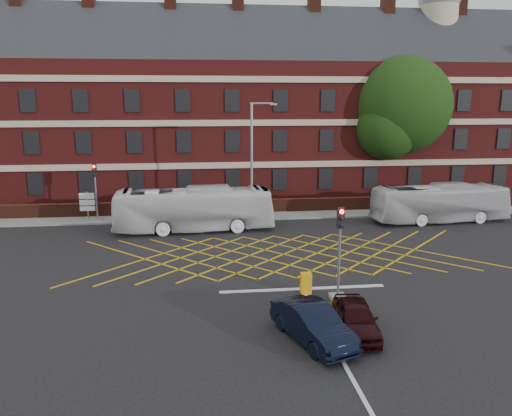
{
  "coord_description": "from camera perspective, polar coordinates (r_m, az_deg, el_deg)",
  "views": [
    {
      "loc": [
        -4.78,
        -25.64,
        8.9
      ],
      "look_at": [
        -1.69,
        1.5,
        2.94
      ],
      "focal_mm": 35.0,
      "sensor_mm": 36.0,
      "label": 1
    }
  ],
  "objects": [
    {
      "name": "utility_cabinet",
      "position": [
        23.64,
        5.73,
        -8.55
      ],
      "size": [
        0.5,
        0.35,
        1.01
      ],
      "primitive_type": "cube",
      "color": "#EDA50D",
      "rests_on": "ground"
    },
    {
      "name": "boundary_wall",
      "position": [
        39.82,
        0.54,
        0.21
      ],
      "size": [
        56.0,
        0.5,
        1.1
      ],
      "primitive_type": "cube",
      "color": "#481D13",
      "rests_on": "ground"
    },
    {
      "name": "traffic_light_near",
      "position": [
        22.75,
        9.47,
        -6.14
      ],
      "size": [
        0.7,
        0.7,
        4.27
      ],
      "color": "slate",
      "rests_on": "ground"
    },
    {
      "name": "direction_signs",
      "position": [
        39.08,
        -18.74,
        0.56
      ],
      "size": [
        1.1,
        0.16,
        2.2
      ],
      "color": "gray",
      "rests_on": "ground"
    },
    {
      "name": "ground",
      "position": [
        27.55,
        3.86,
        -6.56
      ],
      "size": [
        120.0,
        120.0,
        0.0
      ],
      "primitive_type": "plane",
      "color": "black",
      "rests_on": "ground"
    },
    {
      "name": "deciduous_tree",
      "position": [
        45.77,
        16.25,
        10.47
      ],
      "size": [
        8.43,
        8.4,
        12.6
      ],
      "color": "black",
      "rests_on": "ground"
    },
    {
      "name": "victorian_building",
      "position": [
        47.91,
        -0.49,
        11.04
      ],
      "size": [
        51.0,
        12.17,
        20.4
      ],
      "color": "maroon",
      "rests_on": "ground"
    },
    {
      "name": "bus_right",
      "position": [
        39.2,
        20.27,
        0.53
      ],
      "size": [
        10.24,
        2.99,
        2.82
      ],
      "primitive_type": "imported",
      "rotation": [
        0.0,
        0.0,
        1.63
      ],
      "color": "silver",
      "rests_on": "ground"
    },
    {
      "name": "far_pavement",
      "position": [
        38.95,
        0.71,
        -0.8
      ],
      "size": [
        60.0,
        3.0,
        0.12
      ],
      "primitive_type": "cube",
      "color": "slate",
      "rests_on": "ground"
    },
    {
      "name": "street_lamp",
      "position": [
        35.43,
        -0.38,
        2.68
      ],
      "size": [
        2.25,
        1.0,
        8.68
      ],
      "color": "slate",
      "rests_on": "ground"
    },
    {
      "name": "stop_line",
      "position": [
        24.33,
        5.35,
        -9.17
      ],
      "size": [
        8.0,
        0.3,
        0.02
      ],
      "primitive_type": "cube",
      "color": "silver",
      "rests_on": "ground"
    },
    {
      "name": "car_maroon",
      "position": [
        20.13,
        11.33,
        -12.18
      ],
      "size": [
        1.91,
        3.87,
        1.27
      ],
      "primitive_type": "imported",
      "rotation": [
        0.0,
        0.0,
        -0.11
      ],
      "color": "black",
      "rests_on": "ground"
    },
    {
      "name": "box_junction_hatching",
      "position": [
        29.42,
        3.17,
        -5.29
      ],
      "size": [
        8.22,
        8.22,
        0.02
      ],
      "primitive_type": "cube",
      "rotation": [
        0.0,
        0.0,
        0.79
      ],
      "color": "#CC990C",
      "rests_on": "ground"
    },
    {
      "name": "centre_line",
      "position": [
        18.61,
        9.6,
        -16.41
      ],
      "size": [
        0.15,
        14.0,
        0.02
      ],
      "primitive_type": "cube",
      "color": "silver",
      "rests_on": "ground"
    },
    {
      "name": "traffic_light_far",
      "position": [
        38.72,
        -17.78,
        1.1
      ],
      "size": [
        0.7,
        0.7,
        4.27
      ],
      "color": "slate",
      "rests_on": "ground"
    },
    {
      "name": "bus_left",
      "position": [
        34.51,
        -7.12,
        -0.13
      ],
      "size": [
        11.0,
        3.06,
        3.03
      ],
      "primitive_type": "imported",
      "rotation": [
        0.0,
        0.0,
        1.62
      ],
      "color": "silver",
      "rests_on": "ground"
    },
    {
      "name": "car_navy",
      "position": [
        19.24,
        6.51,
        -13.01
      ],
      "size": [
        2.78,
        4.46,
        1.39
      ],
      "primitive_type": "imported",
      "rotation": [
        0.0,
        0.0,
        0.34
      ],
      "color": "black",
      "rests_on": "ground"
    }
  ]
}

